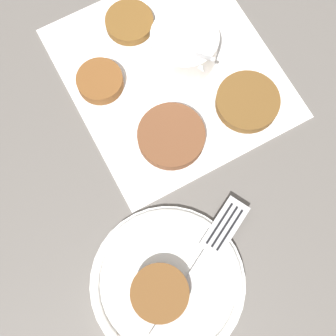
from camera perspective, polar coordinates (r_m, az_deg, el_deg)
The scene contains 10 objects.
ground_plane at distance 0.66m, azimuth -0.65°, elevation 13.27°, with size 4.00×4.00×0.00m, color #605B56.
napkin at distance 0.65m, azimuth 0.03°, elevation 11.44°, with size 0.30×0.28×0.00m.
sauce_bowl at distance 0.64m, azimuth 2.00°, elevation 14.44°, with size 0.11×0.09×0.09m.
fritter_0 at distance 0.60m, azimuth 0.40°, elevation 3.89°, with size 0.09×0.09×0.02m.
fritter_1 at distance 0.63m, azimuth -8.15°, elevation 10.16°, with size 0.06×0.06×0.02m.
fritter_2 at distance 0.68m, azimuth -4.72°, elevation 17.29°, with size 0.07×0.07×0.01m.
fritter_3 at distance 0.63m, azimuth 9.66°, elevation 7.96°, with size 0.08×0.08×0.02m.
serving_plate at distance 0.57m, azimuth -0.04°, elevation -13.85°, with size 0.18×0.18×0.02m.
fritter_on_plate at distance 0.55m, azimuth -1.00°, elevation -15.02°, with size 0.07×0.07×0.02m.
fork at distance 0.56m, azimuth 4.84°, elevation -10.33°, with size 0.11×0.18×0.00m.
Camera 1 is at (0.29, -0.14, 0.58)m, focal length 50.00 mm.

